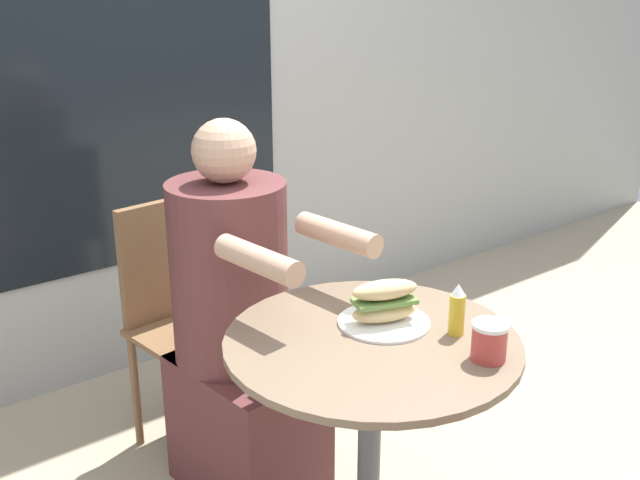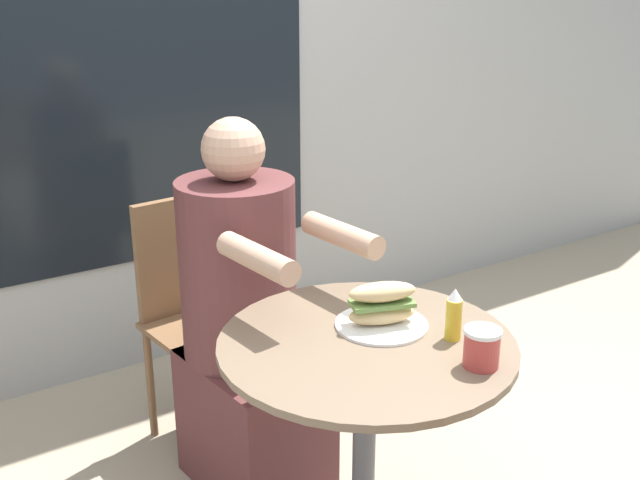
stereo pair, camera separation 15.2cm
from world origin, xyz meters
TOP-DOWN VIEW (x-y plane):
  - storefront_wall at (-0.00, 1.55)m, footprint 8.00×0.09m
  - cafe_table at (0.00, 0.00)m, footprint 0.74×0.74m
  - diner_chair at (-0.06, 0.91)m, footprint 0.42×0.42m
  - seated_diner at (-0.04, 0.56)m, footprint 0.41×0.66m
  - sandwich_on_plate at (0.08, 0.04)m, footprint 0.24×0.24m
  - drink_cup at (0.14, -0.25)m, footprint 0.09×0.09m
  - condiment_bottle at (0.18, -0.11)m, footprint 0.04×0.04m

SIDE VIEW (x-z plane):
  - seated_diner at x=-0.04m, z-range -0.08..1.12m
  - diner_chair at x=-0.06m, z-range 0.09..0.96m
  - cafe_table at x=0.00m, z-range 0.17..0.91m
  - drink_cup at x=0.14m, z-range 0.74..0.83m
  - sandwich_on_plate at x=0.08m, z-range 0.72..0.84m
  - condiment_bottle at x=0.18m, z-range 0.73..0.87m
  - storefront_wall at x=0.00m, z-range 0.00..2.80m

